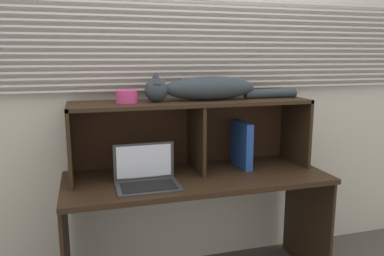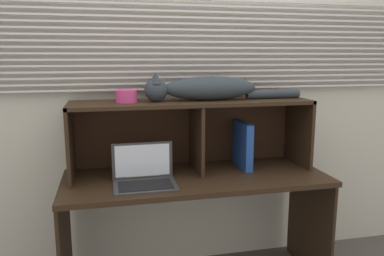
{
  "view_description": "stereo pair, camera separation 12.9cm",
  "coord_description": "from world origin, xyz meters",
  "views": [
    {
      "loc": [
        -0.63,
        -1.87,
        1.42
      ],
      "look_at": [
        0.0,
        0.32,
        0.99
      ],
      "focal_mm": 35.52,
      "sensor_mm": 36.0,
      "label": 1
    },
    {
      "loc": [
        -0.51,
        -1.9,
        1.42
      ],
      "look_at": [
        0.0,
        0.32,
        0.99
      ],
      "focal_mm": 35.52,
      "sensor_mm": 36.0,
      "label": 2
    }
  ],
  "objects": [
    {
      "name": "back_panel_with_blinds",
      "position": [
        0.0,
        0.55,
        1.26
      ],
      "size": [
        4.4,
        0.08,
        2.5
      ],
      "color": "beige",
      "rests_on": "ground"
    },
    {
      "name": "binder_upright",
      "position": [
        0.33,
        0.32,
        0.87
      ],
      "size": [
        0.05,
        0.26,
        0.29
      ],
      "primitive_type": "cube",
      "color": "#214A9D",
      "rests_on": "desk"
    },
    {
      "name": "hutch_shelf_unit",
      "position": [
        0.0,
        0.35,
        1.03
      ],
      "size": [
        1.45,
        0.36,
        0.44
      ],
      "color": "black",
      "rests_on": "desk"
    },
    {
      "name": "book_stack",
      "position": [
        -0.32,
        0.32,
        0.75
      ],
      "size": [
        0.2,
        0.24,
        0.05
      ],
      "color": "#3C4F7D",
      "rests_on": "desk"
    },
    {
      "name": "small_basket",
      "position": [
        -0.39,
        0.32,
        1.19
      ],
      "size": [
        0.12,
        0.12,
        0.07
      ],
      "primitive_type": "cylinder",
      "color": "#CB3D7E",
      "rests_on": "hutch_shelf_unit"
    },
    {
      "name": "cat",
      "position": [
        0.08,
        0.32,
        1.23
      ],
      "size": [
        0.98,
        0.16,
        0.17
      ],
      "color": "#2D363B",
      "rests_on": "hutch_shelf_unit"
    },
    {
      "name": "desk",
      "position": [
        0.0,
        0.21,
        0.59
      ],
      "size": [
        1.55,
        0.61,
        0.72
      ],
      "color": "black",
      "rests_on": "ground"
    },
    {
      "name": "laptop",
      "position": [
        -0.32,
        0.12,
        0.76
      ],
      "size": [
        0.34,
        0.25,
        0.22
      ],
      "color": "#343434",
      "rests_on": "desk"
    }
  ]
}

